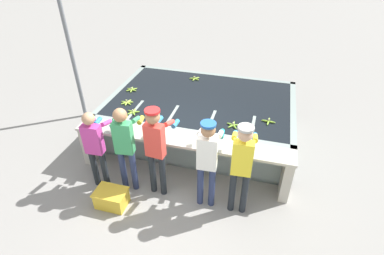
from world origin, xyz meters
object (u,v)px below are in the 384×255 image
banana_bunch_floating_3 (133,112)px  crate (112,198)px  support_post_left (72,57)px  worker_0 (95,144)px  banana_bunch_floating_2 (132,90)px  banana_bunch_floating_0 (195,78)px  knife_0 (127,131)px  banana_bunch_floating_1 (268,121)px  banana_bunch_floating_4 (127,102)px  worker_2 (156,144)px  worker_3 (207,157)px  banana_bunch_floating_5 (233,125)px  worker_4 (242,162)px  worker_1 (125,142)px

banana_bunch_floating_3 → crate: banana_bunch_floating_3 is taller
crate → support_post_left: bearing=129.8°
worker_0 → crate: (0.42, -0.44, -0.78)m
banana_bunch_floating_2 → support_post_left: size_ratio=0.09×
banana_bunch_floating_0 → knife_0: banana_bunch_floating_0 is taller
banana_bunch_floating_1 → knife_0: banana_bunch_floating_1 is taller
banana_bunch_floating_1 → banana_bunch_floating_4: 3.02m
worker_2 → banana_bunch_floating_0: worker_2 is taller
crate → worker_2: bearing=38.6°
worker_3 → banana_bunch_floating_0: 3.24m
banana_bunch_floating_1 → knife_0: 2.75m
banana_bunch_floating_5 → banana_bunch_floating_4: bearing=173.2°
banana_bunch_floating_0 → banana_bunch_floating_4: (-1.11, -1.58, -0.00)m
knife_0 → banana_bunch_floating_2: bearing=111.8°
worker_4 → support_post_left: bearing=154.3°
worker_1 → worker_3: 1.45m
worker_4 → banana_bunch_floating_5: worker_4 is taller
crate → worker_1: bearing=76.0°
worker_1 → crate: (-0.13, -0.51, -0.87)m
worker_4 → worker_1: bearing=179.6°
worker_3 → banana_bunch_floating_5: (0.24, 1.21, -0.13)m
banana_bunch_floating_3 → banana_bunch_floating_5: (2.07, 0.06, 0.00)m
worker_3 → banana_bunch_floating_1: bearing=59.9°
worker_3 → support_post_left: size_ratio=0.53×
banana_bunch_floating_0 → banana_bunch_floating_5: size_ratio=0.99×
worker_1 → worker_4: 2.00m
banana_bunch_floating_1 → worker_4: bearing=-102.4°
worker_3 → worker_2: bearing=177.0°
worker_4 → banana_bunch_floating_2: bearing=143.8°
worker_2 → banana_bunch_floating_0: size_ratio=6.44×
worker_0 → knife_0: (0.33, 0.56, -0.04)m
banana_bunch_floating_3 → banana_bunch_floating_2: bearing=116.4°
worker_3 → banana_bunch_floating_2: size_ratio=6.09×
worker_0 → banana_bunch_floating_4: bearing=95.1°
banana_bunch_floating_3 → crate: (0.26, -1.65, -0.75)m
banana_bunch_floating_2 → support_post_left: bearing=-178.2°
worker_4 → banana_bunch_floating_5: size_ratio=6.27×
worker_3 → worker_1: bearing=179.5°
worker_3 → banana_bunch_floating_2: 3.11m
banana_bunch_floating_0 → banana_bunch_floating_3: bearing=-112.9°
banana_bunch_floating_2 → banana_bunch_floating_4: same height
worker_3 → banana_bunch_floating_5: bearing=79.0°
worker_4 → banana_bunch_floating_3: size_ratio=6.28×
banana_bunch_floating_2 → banana_bunch_floating_4: bearing=-74.7°
worker_2 → banana_bunch_floating_2: 2.48m
banana_bunch_floating_5 → crate: size_ratio=0.50×
banana_bunch_floating_5 → crate: bearing=-136.7°
banana_bunch_floating_0 → worker_1: bearing=-97.9°
banana_bunch_floating_1 → banana_bunch_floating_2: bearing=170.1°
worker_0 → worker_1: size_ratio=0.93×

